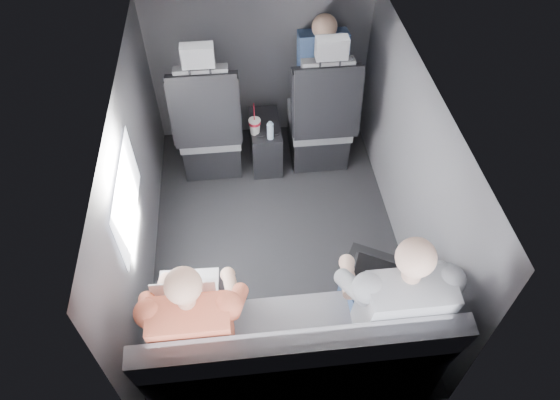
{
  "coord_description": "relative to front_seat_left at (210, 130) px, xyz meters",
  "views": [
    {
      "loc": [
        -0.22,
        -2.3,
        2.99
      ],
      "look_at": [
        0.02,
        -0.05,
        0.49
      ],
      "focal_mm": 32.0,
      "sensor_mm": 36.0,
      "label": 1
    }
  ],
  "objects": [
    {
      "name": "panel_front",
      "position": [
        0.45,
        0.46,
        0.27
      ],
      "size": [
        1.8,
        0.02,
        1.35
      ],
      "primitive_type": "cube",
      "color": "#56565B",
      "rests_on": "floor"
    },
    {
      "name": "panel_left",
      "position": [
        -0.45,
        -0.84,
        0.27
      ],
      "size": [
        0.02,
        2.6,
        1.35
      ],
      "primitive_type": "cube",
      "color": "#56565B",
      "rests_on": "floor"
    },
    {
      "name": "panel_back",
      "position": [
        0.45,
        -2.14,
        0.27
      ],
      "size": [
        1.8,
        0.02,
        1.35
      ],
      "primitive_type": "cube",
      "color": "#56565B",
      "rests_on": "floor"
    },
    {
      "name": "seatbelt",
      "position": [
        0.9,
        -0.17,
        0.4
      ],
      "size": [
        0.35,
        0.11,
        0.59
      ],
      "primitive_type": "cube",
      "rotation": [
        -0.14,
        0.49,
        0.0
      ],
      "color": "black",
      "rests_on": "front_seat_right"
    },
    {
      "name": "laptop_black",
      "position": [
        0.96,
        -1.62,
        0.23
      ],
      "size": [
        0.43,
        0.47,
        0.26
      ],
      "color": "black",
      "rests_on": "passenger_rear_right"
    },
    {
      "name": "laptop_white",
      "position": [
        -0.12,
        -1.64,
        0.23
      ],
      "size": [
        0.35,
        0.32,
        0.25
      ],
      "color": "silver",
      "rests_on": "passenger_rear_left"
    },
    {
      "name": "passenger_rear_right",
      "position": [
        0.97,
        -1.81,
        0.24
      ],
      "size": [
        0.53,
        0.64,
        1.27
      ],
      "color": "navy",
      "rests_on": "rear_bench"
    },
    {
      "name": "front_seat_right",
      "position": [
        0.9,
        0.0,
        0.0
      ],
      "size": [
        0.52,
        0.58,
        1.26
      ],
      "color": "black",
      "rests_on": "floor"
    },
    {
      "name": "side_window",
      "position": [
        -0.43,
        -1.14,
        0.5
      ],
      "size": [
        0.02,
        0.75,
        0.42
      ],
      "primitive_type": "cube",
      "color": "white",
      "rests_on": "panel_left"
    },
    {
      "name": "center_console",
      "position": [
        0.45,
        0.04,
        -0.2
      ],
      "size": [
        0.24,
        0.48,
        0.41
      ],
      "color": "black",
      "rests_on": "floor"
    },
    {
      "name": "floor",
      "position": [
        0.45,
        -0.84,
        -0.4
      ],
      "size": [
        2.6,
        2.6,
        0.0
      ],
      "primitive_type": "plane",
      "color": "black",
      "rests_on": "ground"
    },
    {
      "name": "front_seat_left",
      "position": [
        0.0,
        0.0,
        0.0
      ],
      "size": [
        0.52,
        0.58,
        1.26
      ],
      "color": "black",
      "rests_on": "floor"
    },
    {
      "name": "passenger_rear_left",
      "position": [
        -0.06,
        -1.81,
        0.22
      ],
      "size": [
        0.49,
        0.61,
        1.2
      ],
      "color": "#303035",
      "rests_on": "rear_bench"
    },
    {
      "name": "panel_right",
      "position": [
        1.35,
        -0.84,
        0.27
      ],
      "size": [
        0.02,
        2.6,
        1.35
      ],
      "primitive_type": "cube",
      "color": "#56565B",
      "rests_on": "floor"
    },
    {
      "name": "soda_cup",
      "position": [
        0.36,
        -0.07,
        0.07
      ],
      "size": [
        0.1,
        0.1,
        0.29
      ],
      "color": "white",
      "rests_on": "center_console"
    },
    {
      "name": "passenger_front_right",
      "position": [
        0.93,
        0.26,
        0.35
      ],
      "size": [
        0.39,
        0.39,
        0.77
      ],
      "color": "navy",
      "rests_on": "front_seat_right"
    },
    {
      "name": "water_bottle",
      "position": [
        0.48,
        -0.14,
        0.07
      ],
      "size": [
        0.05,
        0.05,
        0.16
      ],
      "color": "#A0BFD8",
      "rests_on": "center_console"
    },
    {
      "name": "rear_bench",
      "position": [
        0.45,
        -1.9,
        -0.09
      ],
      "size": [
        1.6,
        0.57,
        0.92
      ],
      "color": "slate",
      "rests_on": "floor"
    },
    {
      "name": "ceiling",
      "position": [
        0.45,
        -0.84,
        0.95
      ],
      "size": [
        2.6,
        2.6,
        0.0
      ],
      "primitive_type": "plane",
      "rotation": [
        3.14,
        0.0,
        0.0
      ],
      "color": "#B2B2AD",
      "rests_on": "panel_back"
    }
  ]
}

